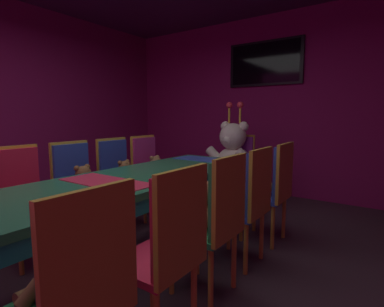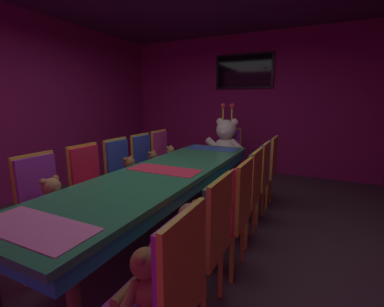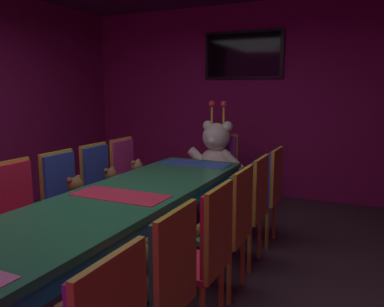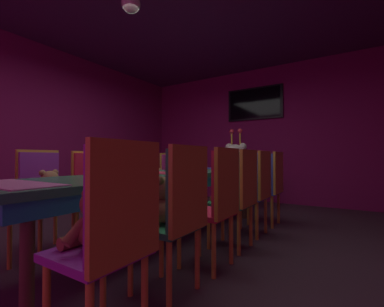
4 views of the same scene
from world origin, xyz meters
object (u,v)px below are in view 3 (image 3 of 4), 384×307
teddy_left_3 (77,195)px  teddy_right_3 (214,216)px  teddy_right_4 (236,201)px  teddy_right_1 (139,275)px  chair_right_5 (269,186)px  teddy_left_4 (111,183)px  throne_chair (221,164)px  teddy_right_5 (254,185)px  chair_right_2 (207,245)px  chair_left_3 (65,192)px  chair_right_3 (232,219)px  chair_left_5 (127,171)px  banquet_table (120,206)px  chair_left_2 (18,208)px  chair_right_4 (252,200)px  king_teddy_bear (216,153)px  chair_right_1 (163,281)px  chair_left_4 (100,180)px  wall_tv (243,55)px  teddy_left_5 (137,173)px

teddy_left_3 → teddy_right_3: (1.39, -0.05, 0.01)m
teddy_right_4 → teddy_left_3: bearing=19.3°
teddy_right_1 → chair_right_5: (0.17, 2.13, -0.00)m
teddy_left_3 → teddy_right_1: teddy_right_1 is taller
teddy_left_4 → throne_chair: 1.57m
teddy_left_3 → teddy_right_5: bearing=36.7°
chair_right_2 → teddy_right_5: 1.63m
chair_left_3 → teddy_right_4: 1.61m
chair_right_3 → chair_right_5: same height
chair_left_5 → chair_left_3: bearing=-89.1°
banquet_table → teddy_right_1: (0.69, -0.80, -0.06)m
chair_left_2 → chair_right_4: size_ratio=1.00×
teddy_left_4 → teddy_right_1: size_ratio=0.89×
teddy_right_5 → throne_chair: 1.14m
chair_right_3 → king_teddy_bear: (-0.84, 1.81, 0.17)m
teddy_left_4 → chair_right_1: bearing=-46.7°
chair_left_2 → chair_right_2: (1.71, -0.05, 0.00)m
chair_left_4 → teddy_right_3: bearing=-20.8°
teddy_right_3 → chair_left_3: bearing=-1.7°
chair_left_2 → chair_right_2: 1.71m
teddy_left_4 → king_teddy_bear: bearing=60.1°
throne_chair → chair_left_4: bearing=-31.2°
chair_left_4 → throne_chair: same height
wall_tv → chair_right_1: bearing=-78.0°
chair_left_3 → teddy_right_4: bearing=17.6°
throne_chair → chair_right_1: bearing=15.3°
teddy_left_5 → chair_right_1: 2.65m
banquet_table → teddy_left_4: (-0.71, 0.83, -0.07)m
chair_left_3 → throne_chair: 2.12m
chair_right_1 → teddy_right_3: (-0.13, 1.04, 0.00)m
chair_left_5 → wall_tv: 2.44m
chair_right_3 → wall_tv: 3.32m
chair_right_2 → teddy_right_5: size_ratio=3.05×
chair_right_2 → teddy_right_4: chair_right_2 is taller
banquet_table → teddy_left_5: bearing=117.9°
chair_left_4 → chair_right_4: size_ratio=1.00×
teddy_right_1 → wall_tv: bearing=-80.1°
teddy_left_3 → teddy_left_5: teddy_left_3 is taller
king_teddy_bear → wall_tv: 1.66m
chair_left_4 → wall_tv: wall_tv is taller
banquet_table → teddy_right_1: size_ratio=9.79×
chair_right_1 → teddy_right_3: bearing=-82.6°
banquet_table → teddy_right_4: bearing=48.2°
teddy_right_3 → king_teddy_bear: bearing=-69.0°
chair_right_3 → teddy_right_1: bearing=81.4°
teddy_right_5 → chair_left_2: bearing=45.3°
chair_left_3 → throne_chair: bearing=66.6°
banquet_table → chair_right_1: 1.16m
chair_left_3 → teddy_right_5: (1.55, 1.04, -0.01)m
chair_left_5 → chair_right_4: (1.70, -0.57, 0.00)m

